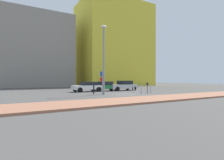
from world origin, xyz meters
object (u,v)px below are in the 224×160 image
Objects in this scene: parking_meter at (147,86)px; traffic_bollard_edge at (151,89)px; parked_car_silver at (123,86)px; traffic_bollard_near at (94,89)px; traffic_bollard_far at (141,89)px; parked_car_white at (87,86)px; parking_sign_post at (102,80)px; traffic_bollard_mid at (134,89)px; parked_car_green at (105,86)px; street_lamp at (104,54)px.

traffic_bollard_edge is at bearing 33.16° from parking_meter.
traffic_bollard_near is (-6.53, -3.59, -0.22)m from parked_car_silver.
parked_car_silver is at bearing 74.74° from traffic_bollard_far.
parked_car_white is 4.01× the size of traffic_bollard_edge.
traffic_bollard_near is at bearing 127.48° from parking_sign_post.
parking_sign_post is 2.41× the size of traffic_bollard_near.
parking_sign_post is 4.94m from traffic_bollard_mid.
traffic_bollard_mid is at bearing -67.43° from parked_car_green.
street_lamp reaches higher than traffic_bollard_edge.
parked_car_silver is at bearing 28.82° from traffic_bollard_near.
traffic_bollard_mid is (-0.24, 2.35, -0.41)m from parking_meter.
traffic_bollard_far is (-1.75, -6.40, -0.25)m from parked_car_silver.
traffic_bollard_far reaches higher than traffic_bollard_edge.
traffic_bollard_far is (4.09, -1.91, -1.13)m from parking_sign_post.
traffic_bollard_near is (-0.69, 0.90, -1.10)m from parking_sign_post.
parking_sign_post is at bearing -90.95° from parked_car_white.
parking_meter reaches higher than traffic_bollard_near.
traffic_bollard_mid is (4.78, 0.41, -1.20)m from parking_sign_post.
traffic_bollard_mid is (5.46, -0.48, -0.09)m from traffic_bollard_near.
street_lamp is 8.59× the size of traffic_bollard_mid.
parking_sign_post is 5.44m from parking_meter.
parked_car_green is 3.14× the size of parking_meter.
traffic_bollard_near is (-0.56, 1.50, -3.96)m from street_lamp.
parking_meter is 6.45m from street_lamp.
traffic_bollard_far is at bearing -25.05° from parking_sign_post.
parking_meter is 1.21× the size of traffic_bollard_near.
parking_sign_post is 4.66m from traffic_bollard_far.
street_lamp reaches higher than parking_meter.
traffic_bollard_mid is at bearing 4.92° from parking_sign_post.
traffic_bollard_near reaches higher than traffic_bollard_far.
street_lamp is (-5.15, 1.33, 3.64)m from parking_meter.
street_lamp is at bearing 165.52° from parking_meter.
street_lamp is 7.45× the size of traffic_bollard_far.
parking_sign_post is 2.53× the size of traffic_bollard_far.
parking_sign_post reaches higher than traffic_bollard_near.
parked_car_green is at bearing 107.08° from parking_meter.
traffic_bollard_edge is (0.42, -5.61, -0.26)m from parked_car_silver.
parked_car_white is 4.84m from parking_sign_post.
parked_car_green is 7.31m from street_lamp.
traffic_bollard_far reaches higher than traffic_bollard_mid.
parking_sign_post is 2.61× the size of traffic_bollard_edge.
parking_meter is at bearing -84.16° from traffic_bollard_mid.
parking_meter is (5.02, -1.93, -0.79)m from parking_sign_post.
parked_car_silver is 4.23× the size of traffic_bollard_far.
traffic_bollard_near is at bearing 153.62° from parking_meter.
parking_sign_post is at bearing -121.20° from parked_car_green.
parked_car_green is 5.74m from parking_sign_post.
parked_car_green is 4.59× the size of traffic_bollard_mid.
parked_car_white is 1.54× the size of parking_sign_post.
traffic_bollard_far is at bearing 178.70° from parking_meter.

